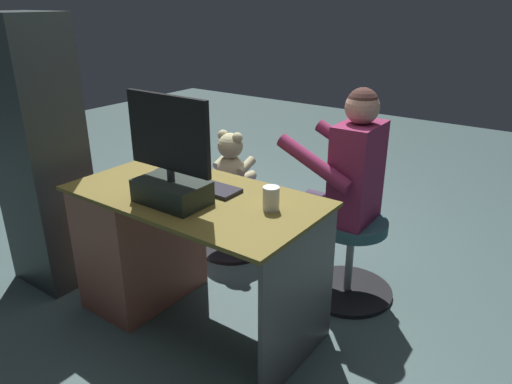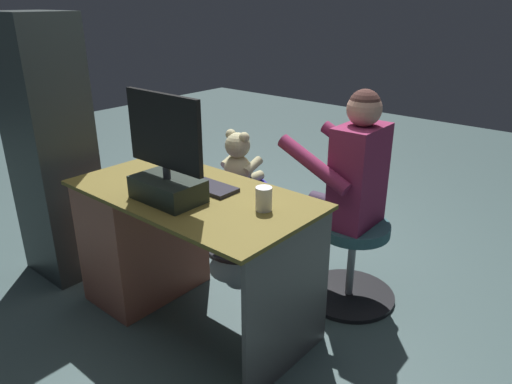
{
  "view_description": "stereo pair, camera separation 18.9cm",
  "coord_description": "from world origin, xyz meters",
  "px_view_note": "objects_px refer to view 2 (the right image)",
  "views": [
    {
      "loc": [
        -1.5,
        1.89,
        1.62
      ],
      "look_at": [
        -0.12,
        -0.03,
        0.66
      ],
      "focal_mm": 33.48,
      "sensor_mm": 36.0,
      "label": 1
    },
    {
      "loc": [
        -1.65,
        1.77,
        1.62
      ],
      "look_at": [
        -0.12,
        -0.03,
        0.66
      ],
      "focal_mm": 33.48,
      "sensor_mm": 36.0,
      "label": 2
    }
  ],
  "objects_px": {
    "keyboard": "(200,184)",
    "desk": "(154,235)",
    "computer_mouse": "(163,169)",
    "office_chair_teddy": "(239,211)",
    "teddy_bear": "(239,160)",
    "cup": "(264,199)",
    "person": "(345,180)",
    "monitor": "(167,169)",
    "tv_remote": "(161,182)",
    "visitor_chair": "(352,258)"
  },
  "relations": [
    {
      "from": "monitor",
      "to": "visitor_chair",
      "type": "bearing_deg",
      "value": -122.98
    },
    {
      "from": "desk",
      "to": "monitor",
      "type": "height_order",
      "value": "monitor"
    },
    {
      "from": "teddy_bear",
      "to": "person",
      "type": "xyz_separation_m",
      "value": [
        -0.8,
        0.03,
        0.07
      ]
    },
    {
      "from": "monitor",
      "to": "tv_remote",
      "type": "bearing_deg",
      "value": -29.77
    },
    {
      "from": "desk",
      "to": "keyboard",
      "type": "bearing_deg",
      "value": -164.03
    },
    {
      "from": "monitor",
      "to": "person",
      "type": "distance_m",
      "value": 0.97
    },
    {
      "from": "desk",
      "to": "cup",
      "type": "relative_size",
      "value": 11.66
    },
    {
      "from": "office_chair_teddy",
      "to": "cup",
      "type": "bearing_deg",
      "value": 139.21
    },
    {
      "from": "visitor_chair",
      "to": "teddy_bear",
      "type": "bearing_deg",
      "value": -2.07
    },
    {
      "from": "keyboard",
      "to": "tv_remote",
      "type": "relative_size",
      "value": 2.8
    },
    {
      "from": "office_chair_teddy",
      "to": "computer_mouse",
      "type": "bearing_deg",
      "value": 91.63
    },
    {
      "from": "desk",
      "to": "cup",
      "type": "xyz_separation_m",
      "value": [
        -0.74,
        -0.07,
        0.4
      ]
    },
    {
      "from": "office_chair_teddy",
      "to": "person",
      "type": "relative_size",
      "value": 0.39
    },
    {
      "from": "keyboard",
      "to": "visitor_chair",
      "type": "distance_m",
      "value": 0.97
    },
    {
      "from": "keyboard",
      "to": "computer_mouse",
      "type": "xyz_separation_m",
      "value": [
        0.31,
        -0.01,
        0.01
      ]
    },
    {
      "from": "office_chair_teddy",
      "to": "keyboard",
      "type": "bearing_deg",
      "value": 117.09
    },
    {
      "from": "computer_mouse",
      "to": "cup",
      "type": "height_order",
      "value": "cup"
    },
    {
      "from": "computer_mouse",
      "to": "visitor_chair",
      "type": "relative_size",
      "value": 0.18
    },
    {
      "from": "cup",
      "to": "teddy_bear",
      "type": "distance_m",
      "value": 1.02
    },
    {
      "from": "cup",
      "to": "person",
      "type": "xyz_separation_m",
      "value": [
        -0.04,
        -0.64,
        -0.08
      ]
    },
    {
      "from": "person",
      "to": "computer_mouse",
      "type": "bearing_deg",
      "value": 37.69
    },
    {
      "from": "desk",
      "to": "tv_remote",
      "type": "xyz_separation_m",
      "value": [
        -0.13,
        0.02,
        0.36
      ]
    },
    {
      "from": "keyboard",
      "to": "desk",
      "type": "bearing_deg",
      "value": 15.97
    },
    {
      "from": "computer_mouse",
      "to": "office_chair_teddy",
      "type": "height_order",
      "value": "computer_mouse"
    },
    {
      "from": "cup",
      "to": "keyboard",
      "type": "bearing_deg",
      "value": -2.69
    },
    {
      "from": "keyboard",
      "to": "visitor_chair",
      "type": "bearing_deg",
      "value": -132.25
    },
    {
      "from": "monitor",
      "to": "person",
      "type": "bearing_deg",
      "value": -118.9
    },
    {
      "from": "person",
      "to": "desk",
      "type": "bearing_deg",
      "value": 41.88
    },
    {
      "from": "computer_mouse",
      "to": "teddy_bear",
      "type": "xyz_separation_m",
      "value": [
        0.02,
        -0.64,
        -0.11
      ]
    },
    {
      "from": "tv_remote",
      "to": "teddy_bear",
      "type": "xyz_separation_m",
      "value": [
        0.14,
        -0.75,
        -0.1
      ]
    },
    {
      "from": "person",
      "to": "visitor_chair",
      "type": "bearing_deg",
      "value": 178.72
    },
    {
      "from": "desk",
      "to": "cup",
      "type": "distance_m",
      "value": 0.85
    },
    {
      "from": "tv_remote",
      "to": "visitor_chair",
      "type": "xyz_separation_m",
      "value": [
        -0.74,
        -0.72,
        -0.49
      ]
    },
    {
      "from": "keyboard",
      "to": "cup",
      "type": "xyz_separation_m",
      "value": [
        -0.44,
        0.02,
        0.04
      ]
    },
    {
      "from": "desk",
      "to": "monitor",
      "type": "distance_m",
      "value": 0.61
    },
    {
      "from": "tv_remote",
      "to": "monitor",
      "type": "bearing_deg",
      "value": 158.8
    },
    {
      "from": "monitor",
      "to": "tv_remote",
      "type": "distance_m",
      "value": 0.27
    },
    {
      "from": "desk",
      "to": "computer_mouse",
      "type": "relative_size",
      "value": 13.23
    },
    {
      "from": "keyboard",
      "to": "teddy_bear",
      "type": "bearing_deg",
      "value": -63.35
    },
    {
      "from": "monitor",
      "to": "computer_mouse",
      "type": "xyz_separation_m",
      "value": [
        0.32,
        -0.23,
        -0.14
      ]
    },
    {
      "from": "teddy_bear",
      "to": "desk",
      "type": "bearing_deg",
      "value": 91.36
    },
    {
      "from": "office_chair_teddy",
      "to": "visitor_chair",
      "type": "height_order",
      "value": "same"
    },
    {
      "from": "computer_mouse",
      "to": "tv_remote",
      "type": "xyz_separation_m",
      "value": [
        -0.12,
        0.12,
        -0.01
      ]
    },
    {
      "from": "monitor",
      "to": "teddy_bear",
      "type": "height_order",
      "value": "monitor"
    },
    {
      "from": "desk",
      "to": "keyboard",
      "type": "xyz_separation_m",
      "value": [
        -0.31,
        -0.09,
        0.36
      ]
    },
    {
      "from": "keyboard",
      "to": "cup",
      "type": "distance_m",
      "value": 0.44
    },
    {
      "from": "desk",
      "to": "monitor",
      "type": "bearing_deg",
      "value": 157.86
    },
    {
      "from": "keyboard",
      "to": "person",
      "type": "relative_size",
      "value": 0.35
    },
    {
      "from": "desk",
      "to": "computer_mouse",
      "type": "distance_m",
      "value": 0.38
    },
    {
      "from": "tv_remote",
      "to": "person",
      "type": "xyz_separation_m",
      "value": [
        -0.66,
        -0.72,
        -0.04
      ]
    }
  ]
}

